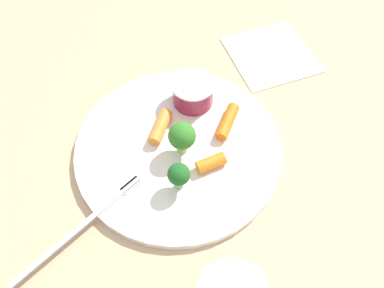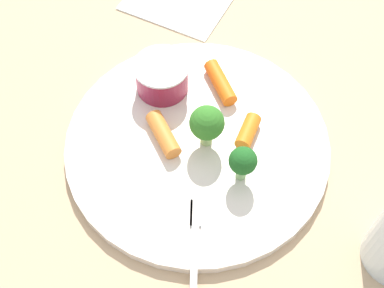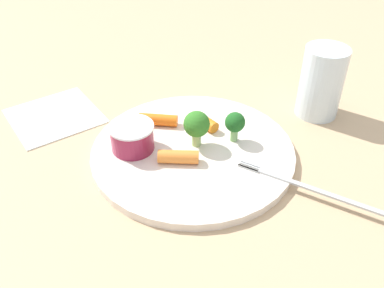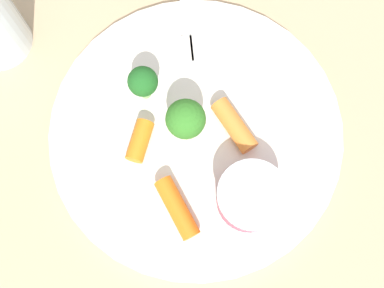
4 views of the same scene
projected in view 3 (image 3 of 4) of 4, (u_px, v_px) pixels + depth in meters
ground_plane at (193, 155)px, 0.59m from camera, size 2.40×2.40×0.00m
plate at (193, 151)px, 0.58m from camera, size 0.28×0.28×0.01m
sauce_cup at (132, 137)px, 0.57m from camera, size 0.06×0.06×0.04m
broccoli_floret_0 at (199, 126)px, 0.56m from camera, size 0.04×0.04×0.05m
broccoli_floret_1 at (235, 123)px, 0.58m from camera, size 0.03×0.03×0.04m
carrot_stick_0 at (158, 120)px, 0.62m from camera, size 0.06×0.04×0.02m
carrot_stick_1 at (176, 156)px, 0.55m from camera, size 0.06×0.04×0.02m
carrot_stick_2 at (206, 122)px, 0.61m from camera, size 0.04×0.03×0.02m
fork at (307, 187)px, 0.52m from camera, size 0.19×0.02×0.00m
drinking_glass at (321, 82)px, 0.64m from camera, size 0.07×0.07×0.11m
napkin at (55, 116)px, 0.66m from camera, size 0.17×0.17×0.00m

